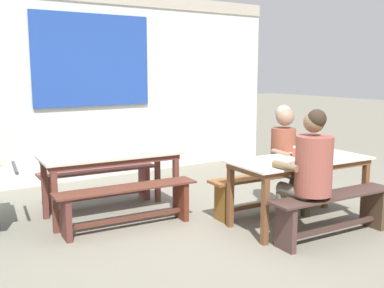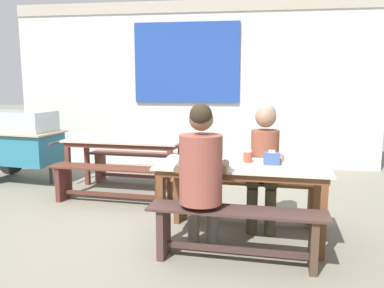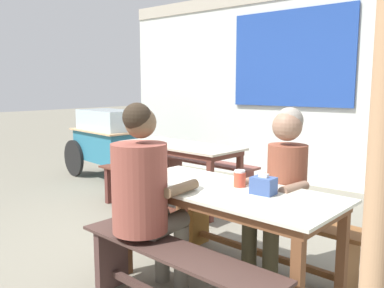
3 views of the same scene
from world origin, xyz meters
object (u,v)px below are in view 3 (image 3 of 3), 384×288
(bench_near_front, at_px, (173,275))
(wooden_support_post, at_px, (378,201))
(food_cart, at_px, (108,137))
(person_near_front, at_px, (145,190))
(bench_near_back, at_px, (263,229))
(person_right_near_table, at_px, (281,182))
(bench_far_back, at_px, (207,172))
(condiment_jar, at_px, (240,179))
(bench_far_front, at_px, (149,187))
(dining_table_far, at_px, (180,151))
(tissue_box, at_px, (263,185))
(dining_table_near, at_px, (225,200))

(bench_near_front, relative_size, wooden_support_post, 0.72)
(food_cart, distance_m, person_near_front, 3.78)
(wooden_support_post, bearing_deg, bench_near_back, 130.99)
(bench_near_front, xyz_separation_m, person_right_near_table, (0.25, 0.92, 0.44))
(bench_far_back, xyz_separation_m, bench_near_back, (1.60, -1.42, 0.00))
(condiment_jar, bearing_deg, person_near_front, -125.54)
(bench_far_front, relative_size, bench_near_front, 1.05)
(person_near_front, bearing_deg, dining_table_far, 124.44)
(food_cart, xyz_separation_m, tissue_box, (3.67, -1.74, 0.15))
(bench_far_front, distance_m, food_cart, 1.99)
(bench_near_back, distance_m, wooden_support_post, 1.85)
(condiment_jar, bearing_deg, dining_table_far, 141.60)
(bench_far_front, height_order, bench_near_back, same)
(bench_far_back, height_order, food_cart, food_cart)
(dining_table_far, relative_size, bench_far_front, 1.03)
(person_near_front, relative_size, tissue_box, 8.96)
(dining_table_near, relative_size, condiment_jar, 13.85)
(person_right_near_table, distance_m, person_near_front, 1.01)
(dining_table_far, xyz_separation_m, bench_far_front, (-0.04, -0.50, -0.36))
(person_right_near_table, xyz_separation_m, condiment_jar, (-0.17, -0.31, 0.06))
(bench_near_back, distance_m, person_near_front, 1.10)
(bench_far_back, xyz_separation_m, condiment_jar, (1.62, -1.82, 0.49))
(food_cart, height_order, person_right_near_table, person_right_near_table)
(bench_near_back, height_order, wooden_support_post, wooden_support_post)
(dining_table_near, relative_size, bench_near_back, 1.00)
(bench_near_back, distance_m, tissue_box, 0.71)
(bench_near_back, xyz_separation_m, person_near_front, (-0.37, -0.93, 0.45))
(bench_near_back, xyz_separation_m, tissue_box, (0.24, -0.46, 0.48))
(dining_table_near, xyz_separation_m, person_right_near_table, (0.22, 0.42, 0.08))
(dining_table_near, relative_size, bench_far_front, 1.03)
(tissue_box, bearing_deg, bench_near_front, -119.29)
(dining_table_near, height_order, food_cart, food_cart)
(dining_table_far, xyz_separation_m, bench_near_back, (1.64, -0.92, -0.34))
(food_cart, relative_size, wooden_support_post, 0.81)
(bench_near_front, distance_m, person_right_near_table, 1.05)
(bench_far_back, height_order, wooden_support_post, wooden_support_post)
(bench_near_front, xyz_separation_m, wooden_support_post, (1.18, -0.27, 0.74))
(bench_far_front, distance_m, person_right_near_table, 1.98)
(person_near_front, bearing_deg, bench_far_front, 134.20)
(dining_table_far, height_order, tissue_box, tissue_box)
(bench_far_front, bearing_deg, dining_table_near, -29.15)
(bench_near_front, relative_size, person_right_near_table, 1.17)
(bench_near_back, distance_m, person_right_near_table, 0.47)
(dining_table_far, height_order, wooden_support_post, wooden_support_post)
(person_right_near_table, xyz_separation_m, person_near_front, (-0.55, -0.85, 0.02))
(bench_far_front, bearing_deg, person_near_front, -45.80)
(bench_far_front, height_order, wooden_support_post, wooden_support_post)
(food_cart, bearing_deg, condiment_jar, -25.94)
(food_cart, distance_m, condiment_jar, 3.84)
(tissue_box, xyz_separation_m, wooden_support_post, (0.88, -0.82, 0.24))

